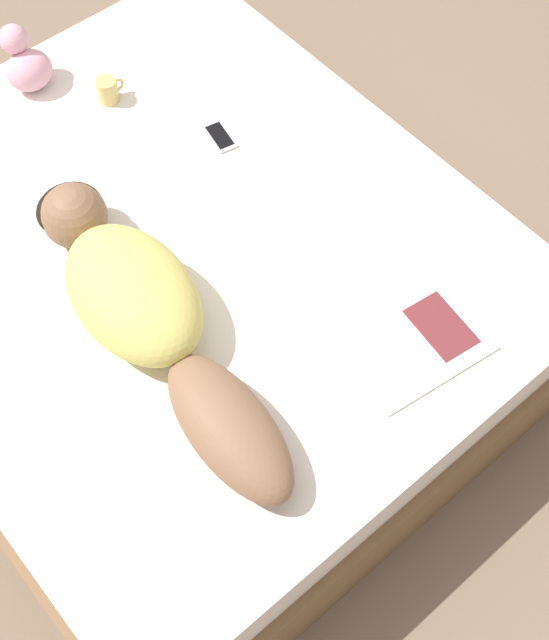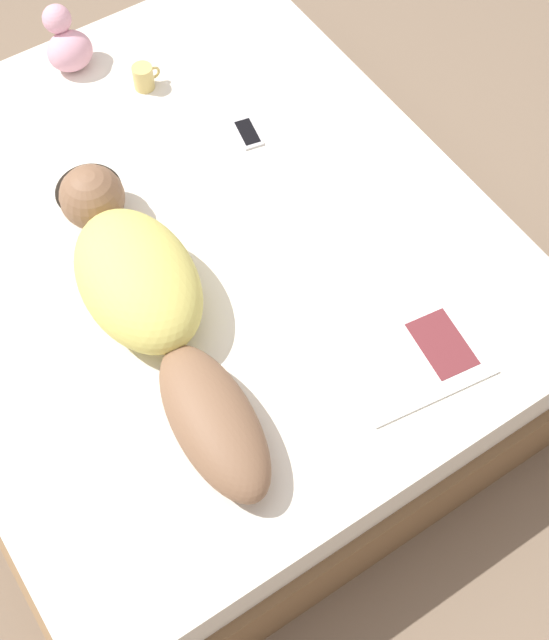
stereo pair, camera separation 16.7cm
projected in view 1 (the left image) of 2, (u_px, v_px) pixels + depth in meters
ground_plane at (187, 325)px, 3.25m from camera, size 12.00×12.00×0.00m
bed at (181, 288)px, 3.04m from camera, size 1.88×2.18×0.49m
person at (143, 308)px, 2.58m from camera, size 0.39×1.26×0.23m
open_magazine at (415, 342)px, 2.63m from camera, size 0.45×0.36×0.01m
coffee_mug at (108, 90)px, 3.12m from camera, size 0.10×0.07×0.09m
cell_phone at (220, 136)px, 3.06m from camera, size 0.09×0.15×0.01m
plush_toy at (26, 63)px, 3.12m from camera, size 0.17×0.18×0.22m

